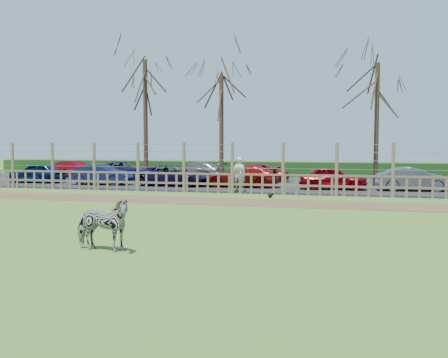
% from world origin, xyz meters
% --- Properties ---
extents(ground, '(120.00, 120.00, 0.00)m').
position_xyz_m(ground, '(0.00, 0.00, 0.00)').
color(ground, '#6EA031').
rests_on(ground, ground).
extents(dirt_strip, '(34.00, 2.80, 0.01)m').
position_xyz_m(dirt_strip, '(0.00, 4.50, 0.01)').
color(dirt_strip, brown).
rests_on(dirt_strip, ground).
extents(asphalt, '(44.00, 13.00, 0.04)m').
position_xyz_m(asphalt, '(0.00, 14.50, 0.02)').
color(asphalt, '#232326').
rests_on(asphalt, ground).
extents(hedge, '(46.00, 2.00, 1.10)m').
position_xyz_m(hedge, '(0.00, 21.50, 0.55)').
color(hedge, '#1E4716').
rests_on(hedge, ground).
extents(fence, '(30.16, 0.16, 2.50)m').
position_xyz_m(fence, '(0.00, 8.00, 0.80)').
color(fence, brown).
rests_on(fence, ground).
extents(tree_left, '(4.80, 4.80, 7.88)m').
position_xyz_m(tree_left, '(-6.50, 12.50, 5.62)').
color(tree_left, '#3D2B1E').
rests_on(tree_left, ground).
extents(tree_mid, '(4.80, 4.80, 6.83)m').
position_xyz_m(tree_mid, '(-2.00, 13.50, 4.87)').
color(tree_mid, '#3D2B1E').
rests_on(tree_mid, ground).
extents(tree_right, '(4.80, 4.80, 7.35)m').
position_xyz_m(tree_right, '(7.00, 14.00, 5.24)').
color(tree_right, '#3D2B1E').
rests_on(tree_right, ground).
extents(zebra, '(1.48, 0.72, 1.23)m').
position_xyz_m(zebra, '(0.26, -5.66, 0.61)').
color(zebra, gray).
rests_on(zebra, ground).
extents(visitor_a, '(0.71, 0.55, 1.72)m').
position_xyz_m(visitor_a, '(0.20, 8.73, 0.90)').
color(visitor_a, silver).
rests_on(visitor_a, asphalt).
extents(visitor_b, '(0.87, 0.69, 1.72)m').
position_xyz_m(visitor_b, '(0.11, 8.85, 0.90)').
color(visitor_b, beige).
rests_on(visitor_b, asphalt).
extents(crow, '(0.28, 0.21, 0.23)m').
position_xyz_m(crow, '(2.15, 6.45, 0.11)').
color(crow, black).
rests_on(crow, ground).
extents(car_0, '(3.62, 1.69, 1.20)m').
position_xyz_m(car_0, '(-13.25, 11.19, 0.64)').
color(car_0, '#061A4F').
rests_on(car_0, asphalt).
extents(car_1, '(3.67, 1.36, 1.20)m').
position_xyz_m(car_1, '(-8.63, 10.83, 0.64)').
color(car_1, navy).
rests_on(car_1, asphalt).
extents(car_2, '(4.38, 2.13, 1.20)m').
position_xyz_m(car_2, '(-4.26, 11.13, 0.64)').
color(car_2, '#19103F').
rests_on(car_2, asphalt).
extents(car_3, '(4.19, 1.81, 1.20)m').
position_xyz_m(car_3, '(-0.23, 11.28, 0.64)').
color(car_3, maroon).
rests_on(car_3, asphalt).
extents(car_4, '(3.59, 1.60, 1.20)m').
position_xyz_m(car_4, '(4.74, 11.04, 0.64)').
color(car_4, maroon).
rests_on(car_4, asphalt).
extents(car_5, '(3.74, 1.60, 1.20)m').
position_xyz_m(car_5, '(8.73, 11.24, 0.64)').
color(car_5, '#57576A').
rests_on(car_5, asphalt).
extents(car_7, '(3.76, 1.65, 1.20)m').
position_xyz_m(car_7, '(-13.60, 16.21, 0.64)').
color(car_7, maroon).
rests_on(car_7, asphalt).
extents(car_8, '(4.47, 2.35, 1.20)m').
position_xyz_m(car_8, '(-9.47, 16.10, 0.64)').
color(car_8, '#1B1453').
rests_on(car_8, asphalt).
extents(car_9, '(4.18, 1.79, 1.20)m').
position_xyz_m(car_9, '(-4.50, 15.81, 0.64)').
color(car_9, slate).
rests_on(car_9, asphalt).
extents(car_10, '(3.55, 1.49, 1.20)m').
position_xyz_m(car_10, '(0.09, 15.93, 0.64)').
color(car_10, maroon).
rests_on(car_10, asphalt).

